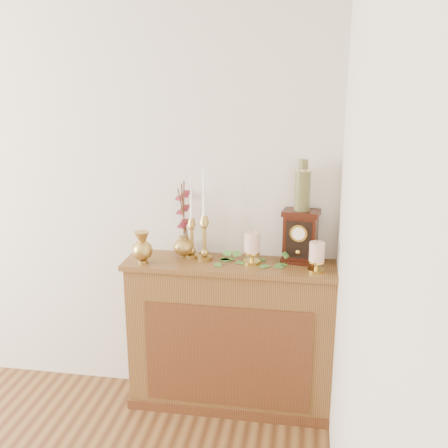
% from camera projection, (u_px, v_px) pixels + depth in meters
% --- Properties ---
extents(console_shelf, '(1.24, 0.34, 0.93)m').
position_uv_depth(console_shelf, '(231.00, 340.00, 3.14)').
color(console_shelf, brown).
rests_on(console_shelf, ground).
extents(candlestick_left, '(0.08, 0.08, 0.49)m').
position_uv_depth(candlestick_left, '(192.00, 231.00, 3.05)').
color(candlestick_left, tan).
rests_on(candlestick_left, console_shelf).
extents(candlestick_center, '(0.09, 0.09, 0.54)m').
position_uv_depth(candlestick_center, '(204.00, 231.00, 3.00)').
color(candlestick_center, tan).
rests_on(candlestick_center, console_shelf).
extents(bud_vase, '(0.12, 0.12, 0.19)m').
position_uv_depth(bud_vase, '(142.00, 248.00, 2.97)').
color(bud_vase, tan).
rests_on(bud_vase, console_shelf).
extents(ginger_jar, '(0.19, 0.20, 0.47)m').
position_uv_depth(ginger_jar, '(184.00, 221.00, 3.08)').
color(ginger_jar, tan).
rests_on(ginger_jar, console_shelf).
extents(pillar_candle_left, '(0.10, 0.10, 0.20)m').
position_uv_depth(pillar_candle_left, '(252.00, 246.00, 2.97)').
color(pillar_candle_left, gold).
rests_on(pillar_candle_left, console_shelf).
extents(pillar_candle_right, '(0.09, 0.09, 0.18)m').
position_uv_depth(pillar_candle_right, '(317.00, 255.00, 2.84)').
color(pillar_candle_right, gold).
rests_on(pillar_candle_right, console_shelf).
extents(ivy_garland, '(0.40, 0.19, 0.08)m').
position_uv_depth(ivy_garland, '(256.00, 261.00, 3.00)').
color(ivy_garland, '#3F762D').
rests_on(ivy_garland, console_shelf).
extents(mantel_clock, '(0.22, 0.17, 0.31)m').
position_uv_depth(mantel_clock, '(300.00, 237.00, 2.98)').
color(mantel_clock, '#34140A').
rests_on(mantel_clock, console_shelf).
extents(ceramic_vase, '(0.09, 0.09, 0.29)m').
position_uv_depth(ceramic_vase, '(302.00, 188.00, 2.91)').
color(ceramic_vase, '#172E20').
rests_on(ceramic_vase, mantel_clock).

